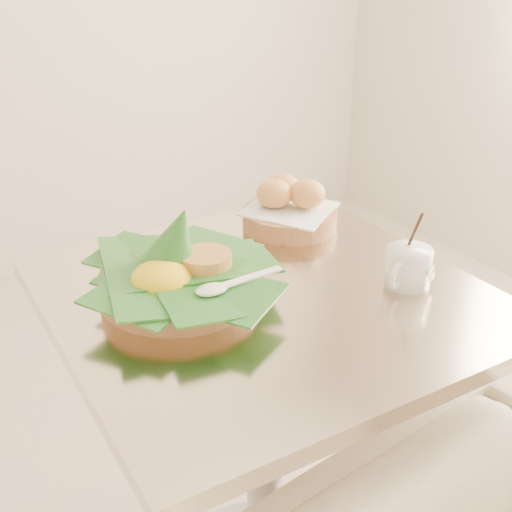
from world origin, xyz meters
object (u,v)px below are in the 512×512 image
cafe_table (265,394)px  rice_basket (178,272)px  bread_basket (289,208)px  coffee_mug (408,266)px

cafe_table → rice_basket: bearing=155.3°
cafe_table → rice_basket: rice_basket is taller
bread_basket → coffee_mug: size_ratio=1.70×
rice_basket → coffee_mug: rice_basket is taller
rice_basket → bread_basket: bearing=25.3°
cafe_table → bread_basket: (0.19, 0.22, 0.26)m
cafe_table → bread_basket: bearing=48.2°
rice_basket → coffee_mug: size_ratio=2.42×
rice_basket → coffee_mug: 0.39m
rice_basket → bread_basket: rice_basket is taller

